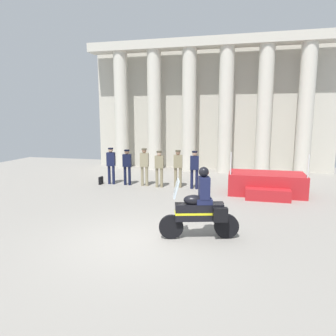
{
  "coord_description": "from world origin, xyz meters",
  "views": [
    {
      "loc": [
        2.52,
        -7.06,
        3.14
      ],
      "look_at": [
        -0.03,
        3.38,
        1.37
      ],
      "focal_mm": 32.94,
      "sensor_mm": 36.0,
      "label": 1
    }
  ],
  "objects_px": {
    "officer_in_row_1": "(127,164)",
    "officer_in_row_2": "(144,164)",
    "officer_in_row_5": "(194,167)",
    "officer_in_row_0": "(111,163)",
    "officer_in_row_4": "(178,166)",
    "reviewing_stand": "(266,184)",
    "officer_in_row_3": "(159,166)",
    "briefcase_on_ground": "(101,180)",
    "motorcycle_with_rider": "(202,209)"
  },
  "relations": [
    {
      "from": "reviewing_stand",
      "to": "officer_in_row_3",
      "type": "bearing_deg",
      "value": 176.97
    },
    {
      "from": "motorcycle_with_rider",
      "to": "officer_in_row_2",
      "type": "bearing_deg",
      "value": -74.5
    },
    {
      "from": "briefcase_on_ground",
      "to": "motorcycle_with_rider",
      "type": "bearing_deg",
      "value": -44.71
    },
    {
      "from": "officer_in_row_2",
      "to": "briefcase_on_ground",
      "type": "xyz_separation_m",
      "value": [
        -2.12,
        -0.16,
        -0.85
      ]
    },
    {
      "from": "officer_in_row_4",
      "to": "briefcase_on_ground",
      "type": "distance_m",
      "value": 3.78
    },
    {
      "from": "officer_in_row_0",
      "to": "officer_in_row_3",
      "type": "distance_m",
      "value": 2.39
    },
    {
      "from": "officer_in_row_3",
      "to": "officer_in_row_5",
      "type": "bearing_deg",
      "value": 174.68
    },
    {
      "from": "officer_in_row_1",
      "to": "motorcycle_with_rider",
      "type": "xyz_separation_m",
      "value": [
        4.23,
        -5.6,
        -0.19
      ]
    },
    {
      "from": "motorcycle_with_rider",
      "to": "briefcase_on_ground",
      "type": "relative_size",
      "value": 5.68
    },
    {
      "from": "reviewing_stand",
      "to": "officer_in_row_0",
      "type": "height_order",
      "value": "reviewing_stand"
    },
    {
      "from": "officer_in_row_2",
      "to": "officer_in_row_5",
      "type": "height_order",
      "value": "officer_in_row_2"
    },
    {
      "from": "officer_in_row_2",
      "to": "officer_in_row_4",
      "type": "bearing_deg",
      "value": 173.14
    },
    {
      "from": "officer_in_row_2",
      "to": "officer_in_row_3",
      "type": "relative_size",
      "value": 1.05
    },
    {
      "from": "reviewing_stand",
      "to": "officer_in_row_1",
      "type": "bearing_deg",
      "value": 176.74
    },
    {
      "from": "briefcase_on_ground",
      "to": "officer_in_row_4",
      "type": "bearing_deg",
      "value": 2.87
    },
    {
      "from": "officer_in_row_0",
      "to": "officer_in_row_3",
      "type": "xyz_separation_m",
      "value": [
        2.39,
        -0.12,
        -0.04
      ]
    },
    {
      "from": "officer_in_row_4",
      "to": "officer_in_row_1",
      "type": "bearing_deg",
      "value": -6.94
    },
    {
      "from": "officer_in_row_1",
      "to": "officer_in_row_5",
      "type": "bearing_deg",
      "value": 171.54
    },
    {
      "from": "officer_in_row_5",
      "to": "motorcycle_with_rider",
      "type": "height_order",
      "value": "motorcycle_with_rider"
    },
    {
      "from": "officer_in_row_3",
      "to": "officer_in_row_4",
      "type": "bearing_deg",
      "value": -178.12
    },
    {
      "from": "officer_in_row_4",
      "to": "officer_in_row_2",
      "type": "bearing_deg",
      "value": -6.86
    },
    {
      "from": "officer_in_row_0",
      "to": "officer_in_row_4",
      "type": "distance_m",
      "value": 3.22
    },
    {
      "from": "officer_in_row_3",
      "to": "motorcycle_with_rider",
      "type": "xyz_separation_m",
      "value": [
        2.65,
        -5.49,
        -0.18
      ]
    },
    {
      "from": "officer_in_row_1",
      "to": "officer_in_row_4",
      "type": "relative_size",
      "value": 0.98
    },
    {
      "from": "officer_in_row_5",
      "to": "motorcycle_with_rider",
      "type": "distance_m",
      "value": 5.66
    },
    {
      "from": "officer_in_row_1",
      "to": "officer_in_row_4",
      "type": "xyz_separation_m",
      "value": [
        2.41,
        0.03,
        0.02
      ]
    },
    {
      "from": "officer_in_row_2",
      "to": "motorcycle_with_rider",
      "type": "distance_m",
      "value": 6.56
    },
    {
      "from": "officer_in_row_2",
      "to": "briefcase_on_ground",
      "type": "bearing_deg",
      "value": -3.33
    },
    {
      "from": "officer_in_row_3",
      "to": "officer_in_row_5",
      "type": "height_order",
      "value": "officer_in_row_5"
    },
    {
      "from": "officer_in_row_2",
      "to": "motorcycle_with_rider",
      "type": "bearing_deg",
      "value": 113.42
    },
    {
      "from": "officer_in_row_5",
      "to": "briefcase_on_ground",
      "type": "xyz_separation_m",
      "value": [
        -4.44,
        -0.11,
        -0.81
      ]
    },
    {
      "from": "officer_in_row_3",
      "to": "motorcycle_with_rider",
      "type": "bearing_deg",
      "value": 108.04
    },
    {
      "from": "officer_in_row_2",
      "to": "officer_in_row_3",
      "type": "bearing_deg",
      "value": 163.3
    },
    {
      "from": "officer_in_row_1",
      "to": "officer_in_row_2",
      "type": "bearing_deg",
      "value": 172.92
    },
    {
      "from": "briefcase_on_ground",
      "to": "officer_in_row_0",
      "type": "bearing_deg",
      "value": 19.31
    },
    {
      "from": "officer_in_row_0",
      "to": "officer_in_row_4",
      "type": "height_order",
      "value": "officer_in_row_0"
    },
    {
      "from": "officer_in_row_0",
      "to": "officer_in_row_2",
      "type": "distance_m",
      "value": 1.65
    },
    {
      "from": "officer_in_row_3",
      "to": "briefcase_on_ground",
      "type": "height_order",
      "value": "officer_in_row_3"
    },
    {
      "from": "motorcycle_with_rider",
      "to": "briefcase_on_ground",
      "type": "xyz_separation_m",
      "value": [
        -5.5,
        5.45,
        -0.61
      ]
    },
    {
      "from": "officer_in_row_0",
      "to": "officer_in_row_1",
      "type": "xyz_separation_m",
      "value": [
        0.81,
        -0.01,
        -0.04
      ]
    },
    {
      "from": "officer_in_row_1",
      "to": "officer_in_row_5",
      "type": "height_order",
      "value": "officer_in_row_5"
    },
    {
      "from": "reviewing_stand",
      "to": "officer_in_row_2",
      "type": "distance_m",
      "value": 5.39
    },
    {
      "from": "officer_in_row_3",
      "to": "motorcycle_with_rider",
      "type": "distance_m",
      "value": 6.1
    },
    {
      "from": "officer_in_row_4",
      "to": "officer_in_row_5",
      "type": "relative_size",
      "value": 1.01
    },
    {
      "from": "officer_in_row_1",
      "to": "officer_in_row_5",
      "type": "xyz_separation_m",
      "value": [
        3.16,
        -0.04,
        0.01
      ]
    },
    {
      "from": "officer_in_row_0",
      "to": "officer_in_row_2",
      "type": "relative_size",
      "value": 0.99
    },
    {
      "from": "officer_in_row_4",
      "to": "officer_in_row_5",
      "type": "distance_m",
      "value": 0.76
    },
    {
      "from": "officer_in_row_4",
      "to": "officer_in_row_5",
      "type": "height_order",
      "value": "officer_in_row_4"
    },
    {
      "from": "officer_in_row_1",
      "to": "officer_in_row_4",
      "type": "distance_m",
      "value": 2.41
    },
    {
      "from": "officer_in_row_2",
      "to": "officer_in_row_5",
      "type": "relative_size",
      "value": 1.04
    }
  ]
}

